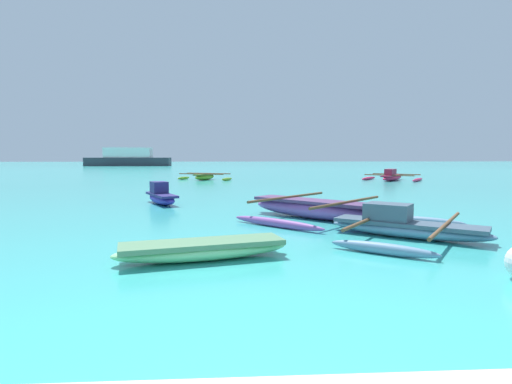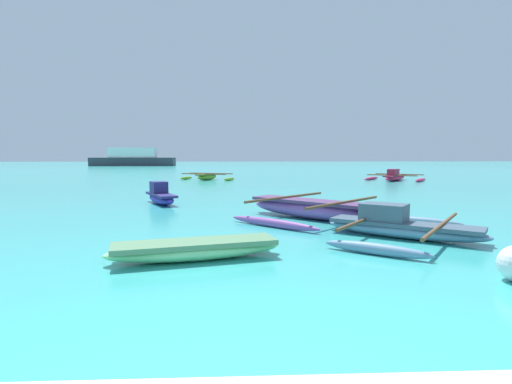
% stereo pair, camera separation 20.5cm
% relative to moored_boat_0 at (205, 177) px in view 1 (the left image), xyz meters
% --- Properties ---
extents(moored_boat_0, '(3.93, 2.95, 0.47)m').
position_rel_moored_boat_0_xyz_m(moored_boat_0, '(0.00, 0.00, 0.00)').
color(moored_boat_0, olive).
rests_on(moored_boat_0, ground_plane).
extents(moored_boat_1, '(1.54, 2.35, 0.76)m').
position_rel_moored_boat_0_xyz_m(moored_boat_1, '(-0.52, -13.82, 0.05)').
color(moored_boat_1, '#322B9D').
rests_on(moored_boat_1, ground_plane).
extents(moored_boat_2, '(4.44, 4.32, 0.79)m').
position_rel_moored_boat_0_xyz_m(moored_boat_2, '(12.68, -1.37, 0.03)').
color(moored_boat_2, '#DF2959').
rests_on(moored_boat_2, ground_plane).
extents(moored_boat_3, '(4.38, 4.38, 0.55)m').
position_rel_moored_boat_0_xyz_m(moored_boat_3, '(4.16, -17.38, 0.04)').
color(moored_boat_3, '#844C9A').
rests_on(moored_boat_3, ground_plane).
extents(moored_boat_4, '(2.88, 1.38, 0.30)m').
position_rel_moored_boat_0_xyz_m(moored_boat_4, '(1.48, -21.41, -0.05)').
color(moored_boat_4, '#89E093').
rests_on(moored_boat_4, ground_plane).
extents(moored_boat_5, '(3.64, 4.00, 0.67)m').
position_rel_moored_boat_0_xyz_m(moored_boat_5, '(5.45, -19.85, 0.00)').
color(moored_boat_5, '#6085A5').
rests_on(moored_boat_5, ground_plane).
extents(distant_ferry, '(13.97, 3.07, 3.07)m').
position_rel_moored_boat_0_xyz_m(distant_ferry, '(-15.74, 41.12, 1.03)').
color(distant_ferry, '#2D333D').
rests_on(distant_ferry, ground_plane).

